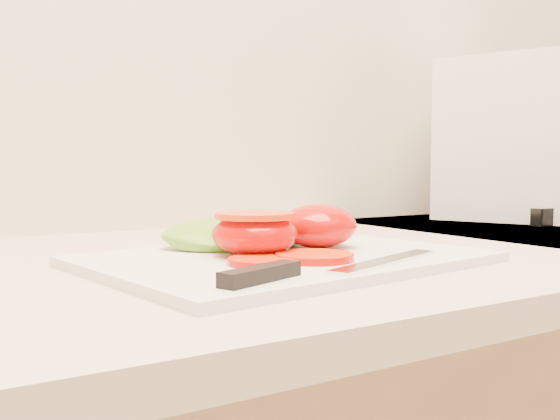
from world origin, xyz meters
TOP-DOWN VIEW (x-y plane):
  - cutting_board at (-0.17, 1.59)m, footprint 0.42×0.33m
  - tomato_half_dome at (-0.11, 1.62)m, footprint 0.09×0.09m
  - tomato_half_cut at (-0.21, 1.60)m, footprint 0.09×0.09m
  - tomato_slice_0 at (-0.17, 1.54)m, footprint 0.07×0.07m
  - tomato_slice_1 at (-0.23, 1.54)m, footprint 0.07×0.07m
  - lettuce_leaf_0 at (-0.20, 1.67)m, footprint 0.17×0.14m
  - lettuce_leaf_1 at (-0.15, 1.68)m, footprint 0.14×0.12m
  - knife at (-0.21, 1.48)m, footprint 0.27×0.08m
  - appliance at (0.49, 1.82)m, footprint 0.28×0.31m

SIDE VIEW (x-z plane):
  - cutting_board at x=-0.17m, z-range 0.93..0.94m
  - tomato_slice_1 at x=-0.23m, z-range 0.94..0.95m
  - tomato_slice_0 at x=-0.17m, z-range 0.94..0.95m
  - knife at x=-0.21m, z-range 0.94..0.95m
  - lettuce_leaf_1 at x=-0.15m, z-range 0.94..0.97m
  - lettuce_leaf_0 at x=-0.20m, z-range 0.94..0.97m
  - tomato_half_cut at x=-0.21m, z-range 0.94..0.99m
  - tomato_half_dome at x=-0.11m, z-range 0.94..0.99m
  - appliance at x=0.49m, z-range 0.93..1.23m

